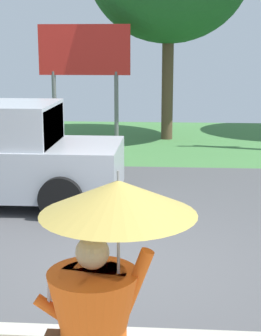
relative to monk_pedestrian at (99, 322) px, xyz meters
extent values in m
cube|color=#4C4C4F|center=(-0.21, 5.60, -1.15)|extent=(40.00, 8.00, 0.10)
cube|color=#447D40|center=(-0.21, 13.60, -1.15)|extent=(40.00, 8.00, 0.10)
cube|color=#B2AD9E|center=(-0.21, 1.60, -1.05)|extent=(40.00, 0.24, 0.10)
cylinder|color=#E55B19|center=(-0.04, 0.00, 0.02)|extent=(0.44, 0.44, 0.65)
sphere|color=tan|center=(-0.04, 0.00, 0.49)|extent=(0.22, 0.22, 0.22)
cylinder|color=#E55B19|center=(0.24, 0.00, 0.30)|extent=(0.24, 0.09, 0.45)
cylinder|color=#E55B19|center=(-0.30, 0.02, 0.06)|extent=(0.29, 0.08, 0.24)
cylinder|color=gray|center=(0.13, 0.00, 0.52)|extent=(0.02, 0.02, 0.75)
cone|color=gold|center=(0.13, 0.00, 0.86)|extent=(1.00, 1.00, 0.22)
cylinder|color=gray|center=(0.13, 0.00, 0.98)|extent=(0.02, 0.02, 0.10)
cube|color=#B7B7BC|center=(-0.34, 0.05, 0.15)|extent=(0.02, 0.11, 0.16)
cube|color=#ADB2BA|center=(-2.56, 6.38, 0.33)|extent=(1.80, 1.84, 0.90)
cube|color=#2D3842|center=(-1.71, 6.38, 0.33)|extent=(0.10, 1.70, 0.77)
cylinder|color=black|center=(-1.36, 7.38, -0.72)|extent=(0.76, 0.28, 0.76)
cylinder|color=black|center=(-1.36, 5.38, -0.72)|extent=(0.76, 0.28, 0.76)
cylinder|color=slate|center=(-2.87, 12.03, 0.00)|extent=(0.12, 0.12, 2.20)
cylinder|color=slate|center=(-1.07, 12.03, 0.00)|extent=(0.12, 0.12, 2.20)
cube|color=red|center=(-1.97, 12.03, 1.70)|extent=(2.60, 0.10, 1.40)
cylinder|color=brown|center=(0.38, 13.76, 0.73)|extent=(0.36, 0.36, 3.66)
camera|label=1|loc=(0.44, -3.18, 1.77)|focal=57.01mm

